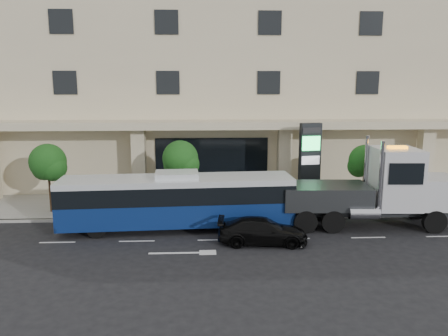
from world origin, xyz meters
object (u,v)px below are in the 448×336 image
(city_bus, at_px, (177,200))
(tow_truck, at_px, (377,190))
(black_sedan, at_px, (262,231))
(signage_pylon, at_px, (309,164))

(city_bus, bearing_deg, tow_truck, -3.55)
(tow_truck, bearing_deg, black_sedan, -156.93)
(tow_truck, bearing_deg, signage_pylon, 130.64)
(black_sedan, bearing_deg, tow_truck, -64.89)
(tow_truck, relative_size, black_sedan, 2.46)
(tow_truck, bearing_deg, city_bus, -177.52)
(tow_truck, height_order, black_sedan, tow_truck)
(black_sedan, xyz_separation_m, signage_pylon, (3.79, 6.23, 2.23))
(city_bus, distance_m, black_sedan, 5.16)
(signage_pylon, bearing_deg, city_bus, -164.54)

